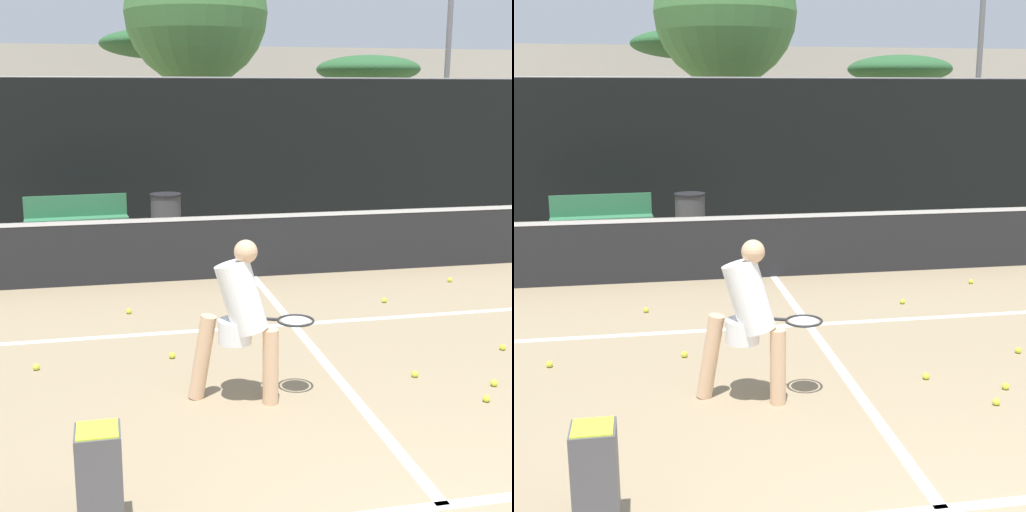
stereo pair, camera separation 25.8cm
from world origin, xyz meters
The scene contains 23 objects.
court_baseline_near centered at (0.00, 1.31, 0.00)m, with size 11.00×0.10×0.01m, color white.
court_service_line centered at (0.00, 5.23, 0.00)m, with size 8.25×0.10×0.01m, color white.
court_center_mark centered at (0.00, 4.43, 0.00)m, with size 0.10×6.23×0.01m, color white.
net centered at (0.00, 7.54, 0.51)m, with size 11.09×0.09×1.07m.
fence_back centered at (0.00, 12.03, 1.50)m, with size 24.00×0.06×3.01m.
player_practicing centered at (-1.02, 3.24, 0.80)m, with size 1.22×0.46×1.49m.
tennis_ball_scattered_0 centered at (-2.88, 4.38, 0.03)m, with size 0.07×0.07×0.07m, color #D1E033.
tennis_ball_scattered_1 centered at (0.74, 3.42, 0.03)m, with size 0.07×0.07×0.07m, color #D1E033.
tennis_ball_scattered_2 centered at (1.38, 3.06, 0.03)m, with size 0.07×0.07×0.07m, color #D1E033.
tennis_ball_scattered_4 centered at (-1.91, 6.07, 0.03)m, with size 0.07×0.07×0.07m, color #D1E033.
tennis_ball_scattered_5 centered at (2.75, 6.64, 0.03)m, with size 0.07×0.07×0.07m, color #D1E033.
tennis_ball_scattered_6 centered at (1.41, 5.85, 0.03)m, with size 0.07×0.07×0.07m, color #D1E033.
tennis_ball_scattered_7 centered at (-1.52, 4.41, 0.03)m, with size 0.07×0.07×0.07m, color #D1E033.
tennis_ball_scattered_8 centered at (1.98, 3.91, 0.03)m, with size 0.07×0.07×0.07m, color #D1E033.
tennis_ball_scattered_9 centered at (1.13, 2.75, 0.03)m, with size 0.07×0.07×0.07m, color #D1E033.
ball_hopper centered at (-2.24, 1.49, 0.37)m, with size 0.28×0.28×0.71m.
courtside_bench centered at (-2.66, 10.74, 0.48)m, with size 1.88×0.51×0.86m.
trash_bin centered at (-1.04, 10.41, 0.45)m, with size 0.58×0.58×0.89m.
parked_car centered at (1.18, 15.21, 0.57)m, with size 1.72×4.22×1.34m.
tree_west centered at (6.51, 20.23, 3.40)m, with size 3.40×3.40×3.89m.
tree_mid centered at (-0.05, 19.50, 4.06)m, with size 4.13×4.13×4.56m.
tree_east centered at (0.43, 16.96, 4.74)m, with size 3.78×3.78×6.65m.
building_far centered at (0.00, 30.11, 2.32)m, with size 36.00×2.40×4.65m, color #B2ADA3.
Camera 2 is at (-1.88, -2.66, 2.71)m, focal length 50.00 mm.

